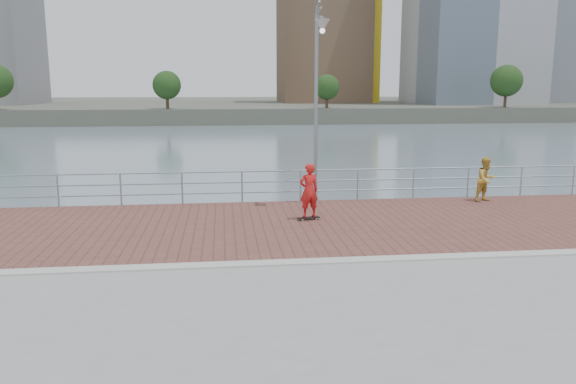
{
  "coord_description": "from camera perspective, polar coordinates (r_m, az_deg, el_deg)",
  "views": [
    {
      "loc": [
        -1.66,
        -12.23,
        4.02
      ],
      "look_at": [
        0.0,
        2.0,
        1.3
      ],
      "focal_mm": 35.0,
      "sensor_mm": 36.0,
      "label": 1
    }
  ],
  "objects": [
    {
      "name": "shoreline_trees",
      "position": [
        90.68,
        3.66,
        11.0
      ],
      "size": [
        169.78,
        5.2,
        6.93
      ],
      "color": "#473323",
      "rests_on": "far_shore"
    },
    {
      "name": "far_shore",
      "position": [
        134.83,
        -6.02,
        8.66
      ],
      "size": [
        320.0,
        95.0,
        2.5
      ],
      "primitive_type": "cube",
      "color": "#4C5142",
      "rests_on": "ground"
    },
    {
      "name": "brick_lane",
      "position": [
        16.42,
        -0.65,
        -3.39
      ],
      "size": [
        40.0,
        6.8,
        0.02
      ],
      "primitive_type": "cube",
      "color": "brown",
      "rests_on": "seawall"
    },
    {
      "name": "bystander",
      "position": [
        20.8,
        19.47,
        1.22
      ],
      "size": [
        0.91,
        0.8,
        1.56
      ],
      "primitive_type": "imported",
      "rotation": [
        0.0,
        0.0,
        0.32
      ],
      "color": "gold",
      "rests_on": "brick_lane"
    },
    {
      "name": "street_lamp",
      "position": [
        18.54,
        3.14,
        12.27
      ],
      "size": [
        0.46,
        1.35,
        6.36
      ],
      "color": "gray",
      "rests_on": "brick_lane"
    },
    {
      "name": "skateboarder",
      "position": [
        16.85,
        2.14,
        0.16
      ],
      "size": [
        0.67,
        0.51,
        1.64
      ],
      "primitive_type": "imported",
      "rotation": [
        0.0,
        0.0,
        3.36
      ],
      "color": "red",
      "rests_on": "skateboard"
    },
    {
      "name": "water",
      "position": [
        13.73,
        1.0,
        -15.25
      ],
      "size": [
        400.0,
        400.0,
        0.0
      ],
      "primitive_type": "plane",
      "color": "slate",
      "rests_on": "ground"
    },
    {
      "name": "guardrail",
      "position": [
        19.59,
        -1.7,
        0.96
      ],
      "size": [
        39.06,
        0.06,
        1.13
      ],
      "color": "#8C9EA8",
      "rests_on": "brick_lane"
    },
    {
      "name": "skateboard",
      "position": [
        17.03,
        2.12,
        -2.63
      ],
      "size": [
        0.71,
        0.32,
        0.08
      ],
      "rotation": [
        0.0,
        0.0,
        0.22
      ],
      "color": "black",
      "rests_on": "brick_lane"
    },
    {
      "name": "curb",
      "position": [
        12.97,
        1.03,
        -7.16
      ],
      "size": [
        40.0,
        0.4,
        0.06
      ],
      "primitive_type": "cube",
      "color": "#B7B5AD",
      "rests_on": "seawall"
    }
  ]
}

